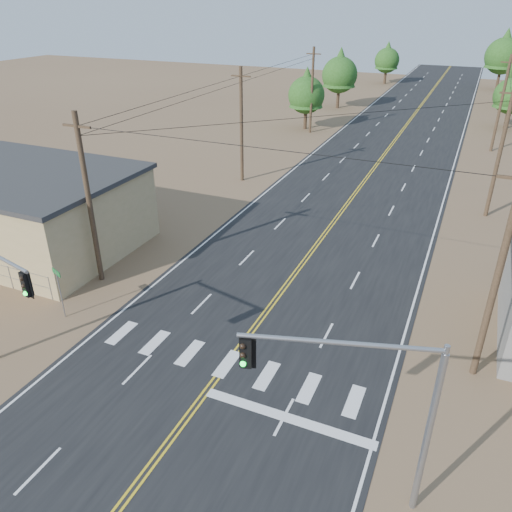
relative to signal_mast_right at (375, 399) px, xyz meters
The scene contains 14 objects.
ground 9.31m from the signal_mast_right, 154.40° to the right, with size 220.00×220.00×0.00m, color brown.
road 27.86m from the signal_mast_right, 105.42° to the left, with size 15.00×200.00×0.02m, color black.
utility_pole_left_near 19.74m from the signal_mast_right, 154.49° to the left, with size 1.80×0.30×10.00m.
utility_pole_left_mid 33.61m from the signal_mast_right, 122.00° to the left, with size 1.80×0.30×10.00m.
utility_pole_left_far 51.67m from the signal_mast_right, 110.16° to the left, with size 1.80×0.30×10.00m.
utility_pole_right_near 9.09m from the signal_mast_right, 69.41° to the left, with size 1.80×0.30×10.00m.
utility_pole_right_mid 28.68m from the signal_mast_right, 83.61° to the left, with size 1.80×0.30×10.00m.
utility_pole_right_far 48.61m from the signal_mast_right, 86.23° to the left, with size 1.80×0.30×10.00m.
signal_mast_right is the anchor object (origin of this frame).
street_sign 17.77m from the signal_mast_right, 165.16° to the left, with size 0.80×0.34×2.84m.
tree_left_near 53.63m from the signal_mast_right, 110.77° to the left, with size 4.56×4.56×7.60m.
tree_left_mid 67.68m from the signal_mast_right, 106.17° to the left, with size 5.22×5.22×8.70m.
tree_left_far 93.48m from the signal_mast_right, 100.38° to the left, with size 4.63×4.63×7.71m.
tree_right_far 93.19m from the signal_mast_right, 87.98° to the left, with size 6.25×6.25×10.42m.
Camera 1 is at (8.57, -8.14, 15.21)m, focal length 35.00 mm.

